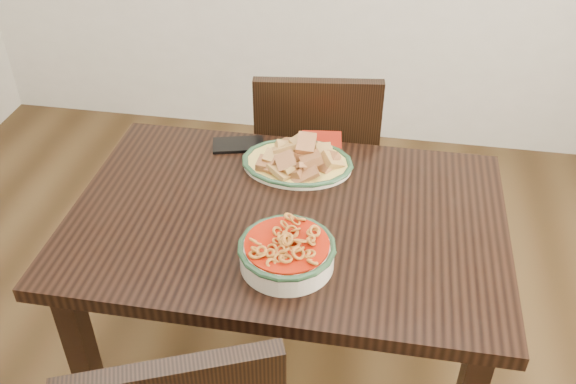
% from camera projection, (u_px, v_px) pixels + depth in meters
% --- Properties ---
extents(dining_table, '(1.16, 0.77, 0.75)m').
position_uv_depth(dining_table, '(287.00, 244.00, 1.77)').
color(dining_table, black).
rests_on(dining_table, ground).
extents(chair_far, '(0.47, 0.47, 0.89)m').
position_uv_depth(chair_far, '(316.00, 163.00, 2.35)').
color(chair_far, black).
rests_on(chair_far, ground).
extents(fish_plate, '(0.32, 0.25, 0.11)m').
position_uv_depth(fish_plate, '(297.00, 154.00, 1.86)').
color(fish_plate, beige).
rests_on(fish_plate, dining_table).
extents(noodle_bowl, '(0.24, 0.24, 0.08)m').
position_uv_depth(noodle_bowl, '(287.00, 250.00, 1.53)').
color(noodle_bowl, beige).
rests_on(noodle_bowl, dining_table).
extents(smartphone, '(0.17, 0.12, 0.01)m').
position_uv_depth(smartphone, '(238.00, 145.00, 1.98)').
color(smartphone, black).
rests_on(smartphone, dining_table).
extents(napkin, '(0.14, 0.12, 0.01)m').
position_uv_depth(napkin, '(321.00, 141.00, 1.99)').
color(napkin, maroon).
rests_on(napkin, dining_table).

